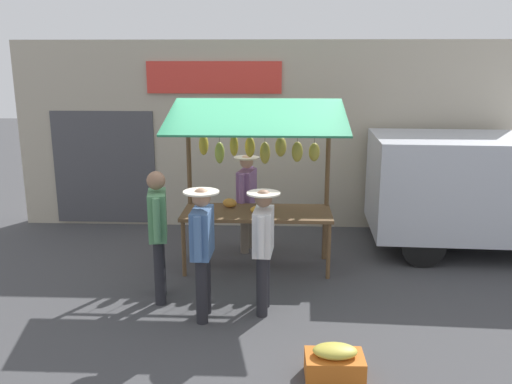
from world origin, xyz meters
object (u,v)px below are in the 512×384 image
at_px(shopper_with_ponytail, 158,226).
at_px(vendor_with_sunhat, 247,195).
at_px(shopper_in_striped_shirt, 202,243).
at_px(parked_van, 501,184).
at_px(produce_crate_near, 335,363).
at_px(shopper_with_shopping_bag, 263,242).
at_px(market_stall, 257,166).

bearing_deg(shopper_with_ponytail, vendor_with_sunhat, -38.64).
bearing_deg(vendor_with_sunhat, shopper_in_striped_shirt, 2.80).
distance_m(shopper_with_ponytail, parked_van, 5.52).
relative_size(vendor_with_sunhat, produce_crate_near, 2.72).
bearing_deg(shopper_in_striped_shirt, vendor_with_sunhat, -7.38).
distance_m(parked_van, produce_crate_near, 4.96).
xyz_separation_m(shopper_with_ponytail, produce_crate_near, (-2.11, 1.73, -0.84)).
height_order(shopper_with_shopping_bag, parked_van, parked_van).
distance_m(shopper_with_ponytail, produce_crate_near, 2.85).
bearing_deg(shopper_with_ponytail, shopper_with_shopping_bag, -112.69).
relative_size(shopper_with_shopping_bag, shopper_with_ponytail, 0.91).
xyz_separation_m(shopper_with_shopping_bag, shopper_in_striped_shirt, (0.72, 0.21, 0.04)).
bearing_deg(parked_van, market_stall, 15.06).
distance_m(vendor_with_sunhat, shopper_with_ponytail, 2.19).
relative_size(market_stall, parked_van, 0.56).
bearing_deg(shopper_with_shopping_bag, produce_crate_near, -148.05).
relative_size(market_stall, vendor_with_sunhat, 1.57).
relative_size(market_stall, produce_crate_near, 4.27).
distance_m(shopper_with_shopping_bag, shopper_in_striped_shirt, 0.75).
bearing_deg(produce_crate_near, vendor_with_sunhat, -73.44).
height_order(shopper_in_striped_shirt, produce_crate_near, shopper_in_striped_shirt).
relative_size(parked_van, produce_crate_near, 7.64).
height_order(shopper_with_ponytail, parked_van, parked_van).
xyz_separation_m(shopper_in_striped_shirt, produce_crate_near, (-1.47, 1.24, -0.80)).
bearing_deg(market_stall, produce_crate_near, 106.71).
height_order(vendor_with_sunhat, produce_crate_near, vendor_with_sunhat).
bearing_deg(shopper_in_striped_shirt, parked_van, -58.32).
bearing_deg(market_stall, shopper_in_striped_shirt, 71.69).
xyz_separation_m(market_stall, parked_van, (-3.89, -0.86, -0.43)).
xyz_separation_m(shopper_with_shopping_bag, parked_van, (-3.75, -2.39, 0.20)).
distance_m(market_stall, shopper_with_ponytail, 1.82).
xyz_separation_m(vendor_with_sunhat, shopper_with_ponytail, (1.02, 1.93, 0.07)).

